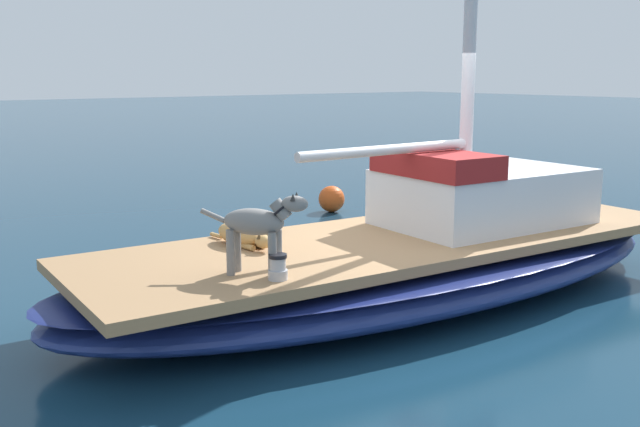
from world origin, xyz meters
The scene contains 7 objects.
ground_plane centered at (0.00, 0.00, 0.00)m, with size 120.00×120.00×0.00m, color #143347.
sailboat_main centered at (0.00, 0.00, 0.34)m, with size 3.02×7.40×0.66m.
cabin_house centered at (0.09, 1.11, 1.01)m, with size 1.55×2.31×0.84m.
dog_tan centered at (-0.60, -1.49, 0.77)m, with size 0.95×0.32×0.22m.
dog_grey centered at (0.39, -1.91, 1.08)m, with size 0.80×0.62×0.70m.
deck_winch centered at (0.59, -1.87, 0.76)m, with size 0.16×0.16×0.21m.
mooring_buoy centered at (-4.16, 2.39, 0.22)m, with size 0.44×0.44×0.44m, color #E55119.
Camera 1 is at (5.31, -5.01, 2.30)m, focal length 40.90 mm.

